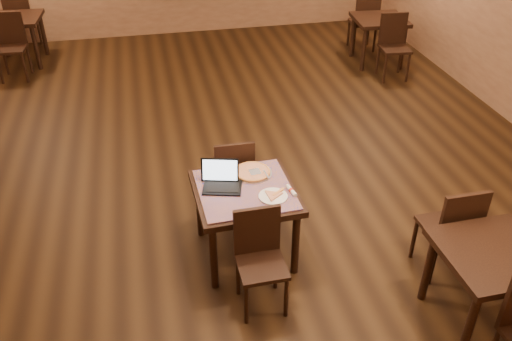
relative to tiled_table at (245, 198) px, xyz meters
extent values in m
plane|color=black|center=(0.18, 1.66, -0.66)|extent=(10.00, 10.00, 0.00)
cylinder|color=black|center=(-0.37, -0.39, -0.31)|extent=(0.07, 0.07, 0.71)
cylinder|color=black|center=(-0.39, 0.37, -0.31)|extent=(0.07, 0.07, 0.71)
cylinder|color=black|center=(0.39, -0.37, -0.31)|extent=(0.07, 0.07, 0.71)
cylinder|color=black|center=(0.37, 0.39, -0.31)|extent=(0.07, 0.07, 0.71)
cube|color=black|center=(0.00, 0.00, 0.06)|extent=(0.95, 0.95, 0.06)
cube|color=#1823A0|center=(0.00, 0.00, 0.09)|extent=(0.87, 0.87, 0.02)
cylinder|color=black|center=(-0.17, -0.87, -0.44)|extent=(0.04, 0.04, 0.43)
cylinder|color=black|center=(-0.17, -0.53, -0.44)|extent=(0.04, 0.04, 0.43)
cylinder|color=black|center=(0.17, -0.87, -0.44)|extent=(0.04, 0.04, 0.43)
cylinder|color=black|center=(0.17, -0.53, -0.44)|extent=(0.04, 0.04, 0.43)
cube|color=black|center=(0.00, -0.70, -0.21)|extent=(0.41, 0.41, 0.04)
cube|color=black|center=(0.00, -0.52, 0.04)|extent=(0.40, 0.04, 0.46)
cylinder|color=black|center=(0.17, 0.87, -0.44)|extent=(0.04, 0.04, 0.44)
cylinder|color=black|center=(0.17, 0.53, -0.44)|extent=(0.04, 0.04, 0.44)
cylinder|color=black|center=(-0.17, 0.87, -0.44)|extent=(0.04, 0.04, 0.44)
cylinder|color=black|center=(-0.17, 0.53, -0.44)|extent=(0.04, 0.04, 0.44)
cube|color=black|center=(0.00, 0.70, -0.20)|extent=(0.41, 0.41, 0.04)
cube|color=black|center=(0.00, 0.52, 0.05)|extent=(0.41, 0.04, 0.47)
cube|color=black|center=(-0.20, 0.05, 0.11)|extent=(0.40, 0.32, 0.02)
cube|color=black|center=(-0.20, 0.17, 0.23)|extent=(0.35, 0.14, 0.23)
cube|color=silver|center=(-0.20, 0.17, 0.23)|extent=(0.32, 0.12, 0.20)
cylinder|color=white|center=(0.22, -0.18, 0.11)|extent=(0.26, 0.26, 0.01)
cylinder|color=silver|center=(0.12, 0.24, 0.11)|extent=(0.38, 0.38, 0.01)
cylinder|color=beige|center=(0.12, 0.24, 0.12)|extent=(0.33, 0.33, 0.02)
torus|color=#D18643|center=(0.12, 0.24, 0.12)|extent=(0.34, 0.34, 0.02)
cube|color=silver|center=(0.14, 0.22, 0.13)|extent=(0.13, 0.26, 0.01)
cylinder|color=white|center=(0.40, -0.14, 0.12)|extent=(0.07, 0.17, 0.04)
cylinder|color=red|center=(0.40, -0.14, 0.12)|extent=(0.04, 0.04, 0.04)
cylinder|color=black|center=(2.82, 4.05, -0.29)|extent=(0.07, 0.07, 0.75)
cylinder|color=black|center=(2.87, 4.72, -0.29)|extent=(0.07, 0.07, 0.75)
cylinder|color=black|center=(3.48, 3.99, -0.29)|extent=(0.07, 0.07, 0.75)
cylinder|color=black|center=(3.54, 4.66, -0.29)|extent=(0.07, 0.07, 0.75)
cube|color=black|center=(3.18, 4.35, 0.10)|extent=(0.91, 0.91, 0.06)
cylinder|color=black|center=(2.97, 3.50, -0.42)|extent=(0.04, 0.04, 0.47)
cylinder|color=black|center=(3.01, 3.88, -0.42)|extent=(0.04, 0.04, 0.47)
cylinder|color=black|center=(3.35, 3.47, -0.42)|extent=(0.04, 0.04, 0.47)
cylinder|color=black|center=(3.38, 3.84, -0.42)|extent=(0.04, 0.04, 0.47)
cube|color=black|center=(3.18, 3.67, -0.17)|extent=(0.48, 0.48, 0.04)
cube|color=black|center=(3.20, 3.87, 0.11)|extent=(0.44, 0.08, 0.50)
cylinder|color=black|center=(3.38, 5.21, -0.42)|extent=(0.04, 0.04, 0.47)
cylinder|color=black|center=(3.35, 4.83, -0.42)|extent=(0.04, 0.04, 0.47)
cylinder|color=black|center=(3.01, 5.24, -0.42)|extent=(0.04, 0.04, 0.47)
cylinder|color=black|center=(2.97, 4.86, -0.42)|extent=(0.04, 0.04, 0.47)
cube|color=black|center=(3.18, 5.04, -0.17)|extent=(0.48, 0.48, 0.04)
cube|color=black|center=(3.16, 4.84, 0.11)|extent=(0.44, 0.08, 0.50)
cylinder|color=black|center=(-3.14, 6.02, -0.28)|extent=(0.07, 0.07, 0.76)
cylinder|color=black|center=(-2.50, 5.29, -0.28)|extent=(0.07, 0.07, 0.76)
cylinder|color=black|center=(-2.46, 5.98, -0.28)|extent=(0.07, 0.07, 0.76)
cube|color=black|center=(-2.82, 5.66, 0.11)|extent=(0.91, 0.91, 0.06)
cylinder|color=black|center=(-3.03, 4.78, -0.42)|extent=(0.04, 0.04, 0.48)
cylinder|color=black|center=(-3.00, 5.17, -0.42)|extent=(0.04, 0.04, 0.48)
cylinder|color=black|center=(-2.64, 4.76, -0.42)|extent=(0.04, 0.04, 0.48)
cylinder|color=black|center=(-2.62, 5.14, -0.42)|extent=(0.04, 0.04, 0.48)
cube|color=black|center=(-2.82, 4.96, -0.16)|extent=(0.48, 0.48, 0.04)
cube|color=black|center=(-2.81, 5.16, 0.12)|extent=(0.45, 0.07, 0.51)
cylinder|color=black|center=(-2.62, 6.53, -0.42)|extent=(0.04, 0.04, 0.48)
cylinder|color=black|center=(-2.64, 6.15, -0.42)|extent=(0.04, 0.04, 0.48)
cylinder|color=black|center=(-3.00, 6.56, -0.42)|extent=(0.04, 0.04, 0.48)
cylinder|color=black|center=(-3.03, 6.17, -0.42)|extent=(0.04, 0.04, 0.48)
cube|color=black|center=(-2.82, 6.35, -0.16)|extent=(0.48, 0.48, 0.04)
cube|color=black|center=(-2.83, 6.15, 0.12)|extent=(0.45, 0.07, 0.51)
cylinder|color=black|center=(1.43, -1.58, -0.30)|extent=(0.07, 0.07, 0.72)
cylinder|color=black|center=(1.42, -0.93, -0.30)|extent=(0.07, 0.07, 0.72)
cylinder|color=black|center=(2.07, -0.92, -0.30)|extent=(0.07, 0.07, 0.72)
cube|color=black|center=(1.75, -1.25, 0.07)|extent=(0.82, 0.82, 0.06)
cylinder|color=black|center=(1.93, -0.40, -0.43)|extent=(0.04, 0.04, 0.46)
cylinder|color=black|center=(1.93, -0.77, -0.43)|extent=(0.04, 0.04, 0.46)
cylinder|color=black|center=(1.56, -0.41, -0.43)|extent=(0.04, 0.04, 0.46)
cylinder|color=black|center=(1.57, -0.78, -0.43)|extent=(0.04, 0.04, 0.46)
cube|color=black|center=(1.75, -0.59, -0.18)|extent=(0.43, 0.43, 0.04)
cube|color=black|center=(1.75, -0.78, 0.08)|extent=(0.43, 0.05, 0.49)
camera|label=1|loc=(-0.76, -3.97, 2.95)|focal=38.00mm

